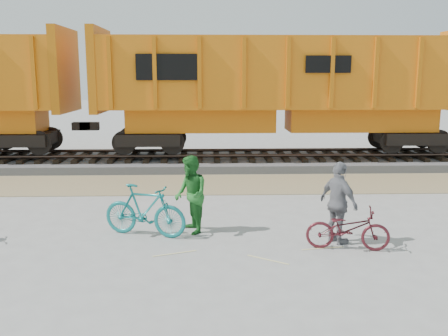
{
  "coord_description": "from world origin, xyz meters",
  "views": [
    {
      "loc": [
        -0.33,
        -10.21,
        3.49
      ],
      "look_at": [
        0.05,
        1.5,
        1.29
      ],
      "focal_mm": 40.0,
      "sensor_mm": 36.0,
      "label": 1
    }
  ],
  "objects_px": {
    "bicycle_maroon": "(348,229)",
    "person_man": "(191,195)",
    "hopper_car_center": "(281,87)",
    "bicycle_teal": "(145,210)",
    "person_woman": "(339,203)"
  },
  "relations": [
    {
      "from": "bicycle_teal",
      "to": "bicycle_maroon",
      "type": "xyz_separation_m",
      "value": [
        4.19,
        -1.01,
        -0.14
      ]
    },
    {
      "from": "bicycle_maroon",
      "to": "bicycle_teal",
      "type": "bearing_deg",
      "value": 86.57
    },
    {
      "from": "bicycle_maroon",
      "to": "person_woman",
      "type": "xyz_separation_m",
      "value": [
        -0.1,
        0.4,
        0.43
      ]
    },
    {
      "from": "bicycle_teal",
      "to": "bicycle_maroon",
      "type": "height_order",
      "value": "bicycle_teal"
    },
    {
      "from": "bicycle_maroon",
      "to": "person_man",
      "type": "relative_size",
      "value": 0.95
    },
    {
      "from": "hopper_car_center",
      "to": "bicycle_teal",
      "type": "relative_size",
      "value": 7.32
    },
    {
      "from": "person_man",
      "to": "person_woman",
      "type": "relative_size",
      "value": 1.0
    },
    {
      "from": "bicycle_teal",
      "to": "person_man",
      "type": "relative_size",
      "value": 1.1
    },
    {
      "from": "hopper_car_center",
      "to": "person_woman",
      "type": "bearing_deg",
      "value": -90.71
    },
    {
      "from": "hopper_car_center",
      "to": "person_woman",
      "type": "xyz_separation_m",
      "value": [
        -0.12,
        -9.26,
        -2.14
      ]
    },
    {
      "from": "hopper_car_center",
      "to": "person_woman",
      "type": "distance_m",
      "value": 9.51
    },
    {
      "from": "person_man",
      "to": "bicycle_maroon",
      "type": "bearing_deg",
      "value": 50.77
    },
    {
      "from": "person_woman",
      "to": "bicycle_teal",
      "type": "bearing_deg",
      "value": 51.82
    },
    {
      "from": "bicycle_maroon",
      "to": "hopper_car_center",
      "type": "bearing_deg",
      "value": 10.04
    },
    {
      "from": "bicycle_maroon",
      "to": "person_man",
      "type": "xyz_separation_m",
      "value": [
        -3.19,
        1.21,
        0.43
      ]
    }
  ]
}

